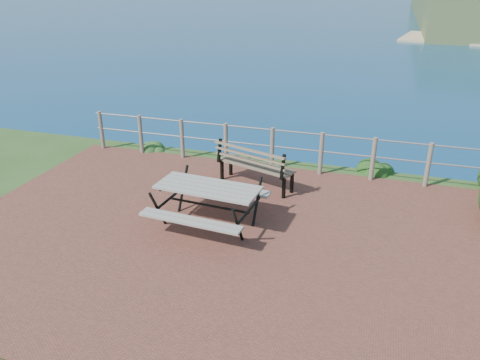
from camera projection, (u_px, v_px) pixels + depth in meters
The scene contains 6 objects.
ground at pixel (226, 238), 8.27m from camera, with size 10.00×7.00×0.12m, color brown.
safety_railing at pixel (272, 146), 10.95m from camera, with size 9.40×0.10×1.00m.
picnic_table at pixel (208, 201), 8.47m from camera, with size 1.91×1.61×0.78m.
park_bench at pixel (256, 159), 9.99m from camera, with size 1.79×0.97×0.98m.
shrub_lip_west at pixel (156, 148), 12.46m from camera, with size 0.66×0.66×0.36m, color #1D4F1F.
shrub_lip_east at pixel (375, 173), 10.92m from camera, with size 0.66×0.66×0.35m, color #123B15.
Camera 1 is at (2.39, -6.72, 4.31)m, focal length 35.00 mm.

